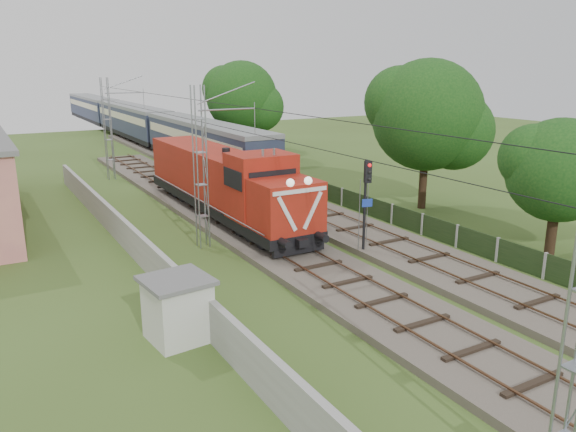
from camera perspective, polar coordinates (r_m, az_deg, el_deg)
ground at (r=20.66m, az=12.17°, el=-10.76°), size 140.00×140.00×0.00m
track_main at (r=25.76m, az=1.79°, el=-4.69°), size 4.20×70.00×0.45m
track_side at (r=39.00m, az=-1.93°, el=2.15°), size 4.20×80.00×0.45m
catenary at (r=27.86m, az=-8.78°, el=4.89°), size 3.31×70.00×8.00m
boundary_wall at (r=27.60m, az=-15.40°, el=-2.64°), size 0.25×40.00×1.50m
fence at (r=27.84m, az=20.50°, el=-3.24°), size 0.12×32.00×1.20m
locomotive at (r=33.13m, az=-6.57°, el=3.51°), size 3.11×17.79×4.52m
coach_rake at (r=71.42m, az=-15.49°, el=9.44°), size 3.12×69.56×3.61m
signal_post at (r=26.54m, az=7.98°, el=2.57°), size 0.51×0.40×4.67m
relay_hut at (r=19.16m, az=-11.14°, el=-9.22°), size 2.31×2.31×2.17m
tree_a at (r=29.03m, az=25.94°, el=4.10°), size 5.10×4.86×6.61m
tree_b at (r=36.27m, az=14.07°, el=9.79°), size 7.22×6.87×9.35m
tree_c at (r=56.05m, az=-4.65°, el=11.90°), size 7.24×6.90×9.39m
tree_d at (r=62.43m, az=-4.60°, el=11.69°), size 6.53×6.22×8.47m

